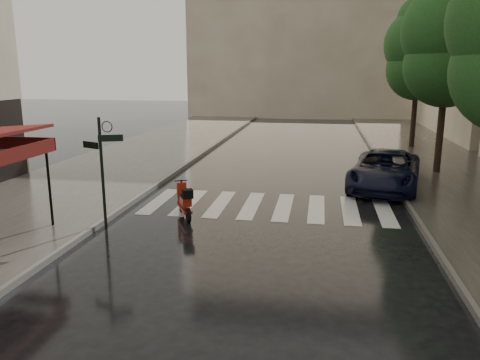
% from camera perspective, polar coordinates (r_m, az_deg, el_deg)
% --- Properties ---
extents(ground, '(120.00, 120.00, 0.00)m').
position_cam_1_polar(ground, '(10.60, -17.12, -11.29)').
color(ground, black).
rests_on(ground, ground).
extents(sidewalk_near, '(6.00, 60.00, 0.12)m').
position_cam_1_polar(sidewalk_near, '(22.86, -13.80, 2.08)').
color(sidewalk_near, '#38332D').
rests_on(sidewalk_near, ground).
extents(sidewalk_far, '(5.50, 60.00, 0.12)m').
position_cam_1_polar(sidewalk_far, '(21.73, 24.72, 0.69)').
color(sidewalk_far, '#38332D').
rests_on(sidewalk_far, ground).
extents(curb_near, '(0.12, 60.00, 0.16)m').
position_cam_1_polar(curb_near, '(21.82, -6.44, 1.91)').
color(curb_near, '#595651').
rests_on(curb_near, ground).
extents(curb_far, '(0.12, 60.00, 0.16)m').
position_cam_1_polar(curb_far, '(21.17, 17.39, 1.04)').
color(curb_far, '#595651').
rests_on(curb_far, ground).
extents(crosswalk, '(7.85, 3.20, 0.01)m').
position_cam_1_polar(crosswalk, '(15.25, 3.37, -3.18)').
color(crosswalk, silver).
rests_on(crosswalk, ground).
extents(signpost, '(1.17, 0.29, 3.10)m').
position_cam_1_polar(signpost, '(13.14, -16.47, 1.85)').
color(signpost, black).
rests_on(signpost, ground).
extents(backdrop_building, '(22.00, 6.00, 20.00)m').
position_cam_1_polar(backdrop_building, '(46.93, 8.30, 19.96)').
color(backdrop_building, tan).
rests_on(backdrop_building, ground).
extents(tree_mid, '(3.80, 3.80, 8.34)m').
position_cam_1_polar(tree_mid, '(21.17, 24.15, 15.57)').
color(tree_mid, black).
rests_on(tree_mid, sidewalk_far).
extents(tree_far, '(3.80, 3.80, 8.16)m').
position_cam_1_polar(tree_far, '(28.05, 21.02, 14.67)').
color(tree_far, black).
rests_on(tree_far, sidewalk_far).
extents(scooter, '(0.86, 1.43, 1.02)m').
position_cam_1_polar(scooter, '(14.03, -6.74, -2.70)').
color(scooter, black).
rests_on(scooter, ground).
extents(parked_car, '(3.34, 5.46, 1.41)m').
position_cam_1_polar(parked_car, '(18.17, 17.25, 1.18)').
color(parked_car, black).
rests_on(parked_car, ground).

